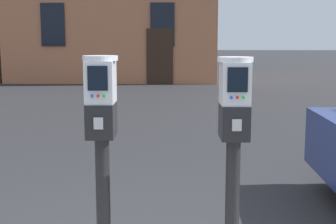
% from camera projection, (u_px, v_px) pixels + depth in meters
% --- Properties ---
extents(parking_meter_near_kerb, '(0.22, 0.26, 1.42)m').
position_uv_depth(parking_meter_near_kerb, '(102.00, 127.00, 2.93)').
color(parking_meter_near_kerb, black).
rests_on(parking_meter_near_kerb, sidewalk_slab).
extents(parking_meter_twin_adjacent, '(0.22, 0.26, 1.42)m').
position_uv_depth(parking_meter_twin_adjacent, '(234.00, 129.00, 2.90)').
color(parking_meter_twin_adjacent, black).
rests_on(parking_meter_twin_adjacent, sidewalk_slab).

